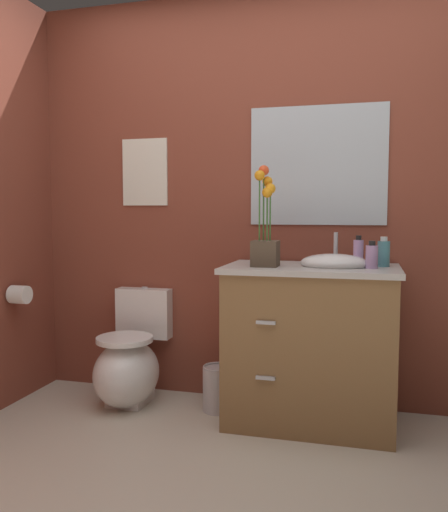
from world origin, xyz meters
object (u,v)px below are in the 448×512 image
(soap_bottle, at_px, (358,252))
(toilet, at_px, (130,364))
(flower_vase, at_px, (265,236))
(wall_poster, at_px, (145,172))
(lotion_bottle, at_px, (372,256))
(wall_mirror, at_px, (318,166))
(hand_wash_bottle, at_px, (384,253))
(vanity_cabinet, at_px, (311,343))
(trash_bin, at_px, (218,388))
(toilet_paper_roll, at_px, (20,295))

(soap_bottle, bearing_deg, toilet, -178.22)
(flower_vase, distance_m, wall_poster, 1.01)
(lotion_bottle, xyz_separation_m, wall_mirror, (-0.32, 0.33, 0.50))
(toilet, height_order, wall_poster, wall_poster)
(toilet, distance_m, hand_wash_bottle, 1.64)
(flower_vase, bearing_deg, wall_mirror, 57.46)
(vanity_cabinet, height_order, trash_bin, vanity_cabinet)
(soap_bottle, relative_size, toilet_paper_roll, 1.52)
(soap_bottle, relative_size, trash_bin, 0.61)
(trash_bin, bearing_deg, soap_bottle, 1.82)
(hand_wash_bottle, bearing_deg, soap_bottle, -177.35)
(toilet, bearing_deg, trash_bin, 1.73)
(lotion_bottle, bearing_deg, trash_bin, 174.46)
(lotion_bottle, relative_size, toilet_paper_roll, 1.32)
(vanity_cabinet, bearing_deg, hand_wash_bottle, 11.20)
(hand_wash_bottle, distance_m, toilet_paper_roll, 2.14)
(toilet_paper_roll, bearing_deg, flower_vase, 3.39)
(wall_poster, relative_size, wall_mirror, 0.53)
(toilet, height_order, lotion_bottle, lotion_bottle)
(soap_bottle, height_order, lotion_bottle, soap_bottle)
(flower_vase, bearing_deg, soap_bottle, 17.19)
(lotion_bottle, height_order, wall_mirror, wall_mirror)
(toilet, relative_size, wall_poster, 1.62)
(vanity_cabinet, bearing_deg, soap_bottle, 15.66)
(toilet, height_order, flower_vase, flower_vase)
(flower_vase, bearing_deg, trash_bin, 157.49)
(vanity_cabinet, relative_size, lotion_bottle, 7.33)
(lotion_bottle, distance_m, wall_poster, 1.53)
(flower_vase, relative_size, trash_bin, 2.01)
(vanity_cabinet, distance_m, toilet_paper_roll, 1.75)
(lotion_bottle, relative_size, wall_mirror, 0.18)
(lotion_bottle, bearing_deg, wall_poster, 166.74)
(hand_wash_bottle, bearing_deg, vanity_cabinet, -168.80)
(toilet, xyz_separation_m, wall_mirror, (1.10, 0.27, 1.21))
(lotion_bottle, height_order, toilet_paper_roll, lotion_bottle)
(hand_wash_bottle, bearing_deg, trash_bin, -178.06)
(hand_wash_bottle, relative_size, trash_bin, 0.59)
(lotion_bottle, relative_size, hand_wash_bottle, 0.90)
(flower_vase, height_order, trash_bin, flower_vase)
(flower_vase, relative_size, lotion_bottle, 3.76)
(flower_vase, relative_size, wall_poster, 1.28)
(soap_bottle, relative_size, wall_poster, 0.39)
(vanity_cabinet, xyz_separation_m, trash_bin, (-0.55, 0.04, -0.32))
(flower_vase, bearing_deg, vanity_cabinet, 18.70)
(toilet, relative_size, hand_wash_bottle, 4.26)
(vanity_cabinet, bearing_deg, trash_bin, 175.46)
(vanity_cabinet, xyz_separation_m, flower_vase, (-0.24, -0.08, 0.60))
(toilet_paper_roll, bearing_deg, lotion_bottle, 3.64)
(flower_vase, bearing_deg, toilet, 172.82)
(toilet, height_order, soap_bottle, soap_bottle)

